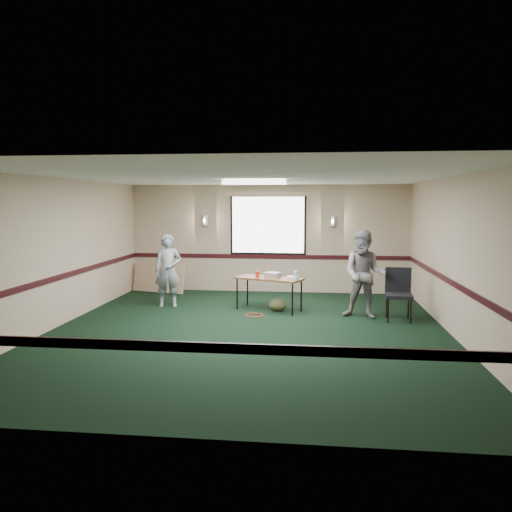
# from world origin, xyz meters

# --- Properties ---
(ground) EXTENTS (8.00, 8.00, 0.00)m
(ground) POSITION_xyz_m (0.00, 0.00, 0.00)
(ground) COLOR black
(ground) RESTS_ON ground
(room_shell) EXTENTS (8.00, 8.02, 8.00)m
(room_shell) POSITION_xyz_m (0.00, 2.12, 1.58)
(room_shell) COLOR tan
(room_shell) RESTS_ON ground
(folding_table) EXTENTS (1.50, 1.04, 0.70)m
(folding_table) POSITION_xyz_m (0.22, 1.78, 0.65)
(folding_table) COLOR #4F2516
(folding_table) RESTS_ON ground
(projector) EXTENTS (0.38, 0.35, 0.10)m
(projector) POSITION_xyz_m (0.30, 1.85, 0.75)
(projector) COLOR gray
(projector) RESTS_ON folding_table
(game_console) EXTENTS (0.26, 0.24, 0.05)m
(game_console) POSITION_xyz_m (0.71, 1.67, 0.72)
(game_console) COLOR silver
(game_console) RESTS_ON folding_table
(red_cup) EXTENTS (0.09, 0.09, 0.13)m
(red_cup) POSITION_xyz_m (-0.02, 1.79, 0.76)
(red_cup) COLOR red
(red_cup) RESTS_ON folding_table
(water_bottle) EXTENTS (0.06, 0.06, 0.19)m
(water_bottle) POSITION_xyz_m (0.78, 1.52, 0.79)
(water_bottle) COLOR #92CEF0
(water_bottle) RESTS_ON folding_table
(duffel_bag) EXTENTS (0.38, 0.30, 0.25)m
(duffel_bag) POSITION_xyz_m (0.40, 1.75, 0.13)
(duffel_bag) COLOR #4B472B
(duffel_bag) RESTS_ON ground
(cable_coil) EXTENTS (0.43, 0.43, 0.02)m
(cable_coil) POSITION_xyz_m (-0.03, 1.26, 0.01)
(cable_coil) COLOR red
(cable_coil) RESTS_ON ground
(folded_table) EXTENTS (1.43, 0.57, 0.73)m
(folded_table) POSITION_xyz_m (-2.73, 3.60, 0.36)
(folded_table) COLOR tan
(folded_table) RESTS_ON ground
(conference_chair) EXTENTS (0.52, 0.54, 1.00)m
(conference_chair) POSITION_xyz_m (2.77, 1.24, 0.59)
(conference_chair) COLOR black
(conference_chair) RESTS_ON ground
(person_left) EXTENTS (0.65, 0.50, 1.58)m
(person_left) POSITION_xyz_m (-2.00, 1.96, 0.79)
(person_left) COLOR #446097
(person_left) RESTS_ON ground
(person_right) EXTENTS (0.97, 0.84, 1.73)m
(person_right) POSITION_xyz_m (2.13, 1.33, 0.86)
(person_right) COLOR #6E82AB
(person_right) RESTS_ON ground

